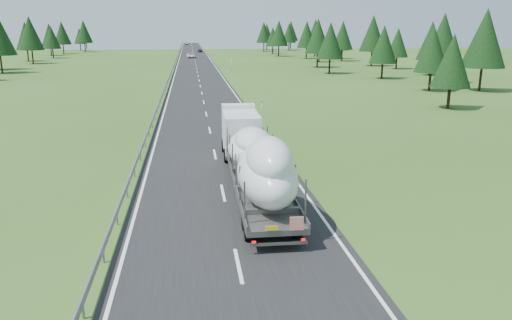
{
  "coord_description": "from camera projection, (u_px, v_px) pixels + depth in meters",
  "views": [
    {
      "loc": [
        -1.65,
        -26.8,
        9.05
      ],
      "look_at": [
        1.85,
        -0.3,
        1.96
      ],
      "focal_mm": 35.0,
      "sensor_mm": 36.0,
      "label": 1
    }
  ],
  "objects": [
    {
      "name": "distant_car_blue",
      "position": [
        186.0,
        44.0,
        277.31
      ],
      "size": [
        1.88,
        4.4,
        1.41
      ],
      "primitive_type": "imported",
      "rotation": [
        0.0,
        0.0,
        0.09
      ],
      "color": "#192048",
      "rests_on": "ground"
    },
    {
      "name": "distant_van",
      "position": [
        191.0,
        55.0,
        155.42
      ],
      "size": [
        2.65,
        5.66,
        1.57
      ],
      "primitive_type": "imported",
      "rotation": [
        0.0,
        0.0,
        0.01
      ],
      "color": "silver",
      "rests_on": "ground"
    },
    {
      "name": "marker_posts",
      "position": [
        212.0,
        53.0,
        177.43
      ],
      "size": [
        0.13,
        350.08,
        1.0
      ],
      "color": "silver",
      "rests_on": "ground"
    },
    {
      "name": "distant_car_dark",
      "position": [
        200.0,
        50.0,
        192.09
      ],
      "size": [
        1.94,
        4.02,
        1.32
      ],
      "primitive_type": "imported",
      "rotation": [
        0.0,
        0.0,
        0.1
      ],
      "color": "black",
      "rests_on": "ground"
    },
    {
      "name": "tree_line_right",
      "position": [
        356.0,
        37.0,
        117.8
      ],
      "size": [
        27.52,
        243.17,
        12.23
      ],
      "color": "black",
      "rests_on": "ground"
    },
    {
      "name": "highway_sign",
      "position": [
        231.0,
        63.0,
        105.32
      ],
      "size": [
        0.08,
        0.9,
        2.6
      ],
      "color": "slate",
      "rests_on": "ground"
    },
    {
      "name": "guardrail",
      "position": [
        174.0,
        63.0,
        123.16
      ],
      "size": [
        0.1,
        400.0,
        0.76
      ],
      "color": "slate",
      "rests_on": "ground"
    },
    {
      "name": "road_surface",
      "position": [
        196.0,
        66.0,
        124.04
      ],
      "size": [
        10.0,
        400.0,
        0.02
      ],
      "primitive_type": "cube",
      "color": "black",
      "rests_on": "ground"
    },
    {
      "name": "boat_truck",
      "position": [
        255.0,
        154.0,
        28.21
      ],
      "size": [
        2.91,
        18.96,
        4.32
      ],
      "color": "silver",
      "rests_on": "ground"
    },
    {
      "name": "ground",
      "position": [
        223.0,
        193.0,
        28.21
      ],
      "size": [
        400.0,
        400.0,
        0.0
      ],
      "primitive_type": "plane",
      "color": "#2E4F1A",
      "rests_on": "ground"
    }
  ]
}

